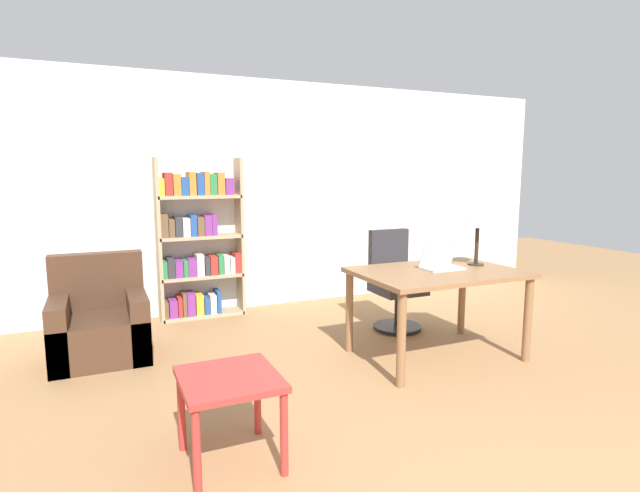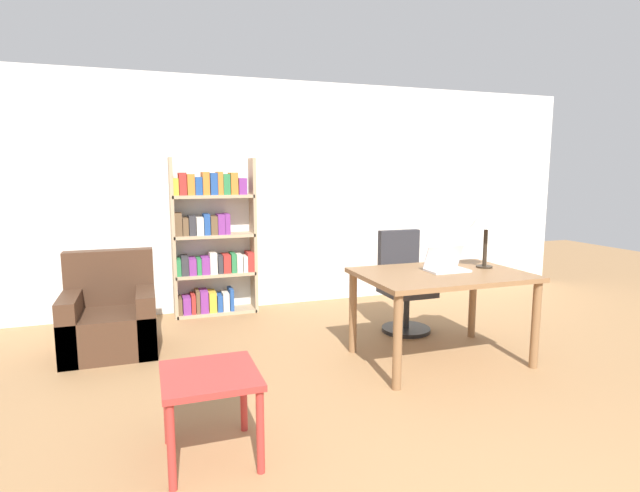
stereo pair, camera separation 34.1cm
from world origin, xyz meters
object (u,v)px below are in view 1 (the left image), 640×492
desk (437,282)px  bookshelf (197,244)px  office_chair (394,283)px  table_lamp (478,218)px  side_table_blue (230,390)px  laptop (441,263)px  armchair (100,325)px

desk → bookshelf: bearing=128.6°
office_chair → table_lamp: bearing=-64.9°
desk → side_table_blue: size_ratio=2.54×
bookshelf → laptop: bearing=-49.7°
desk → table_lamp: table_lamp is taller
table_lamp → armchair: size_ratio=0.60×
side_table_blue → table_lamp: bearing=20.4°
laptop → bookshelf: size_ratio=0.20×
laptop → office_chair: office_chair is taller
laptop → table_lamp: bearing=2.7°
desk → side_table_blue: desk is taller
table_lamp → bookshelf: bookshelf is taller
office_chair → bookshelf: size_ratio=0.58×
laptop → office_chair: bearing=86.9°
laptop → side_table_blue: bearing=-156.4°
armchair → desk: bearing=-23.7°
table_lamp → side_table_blue: size_ratio=0.98×
office_chair → side_table_blue: (-2.18, -1.74, -0.05)m
laptop → bookshelf: (-1.75, 2.06, 0.01)m
desk → armchair: armchair is taller
table_lamp → armchair: 3.51m
bookshelf → side_table_blue: bearing=-97.4°
laptop → side_table_blue: (-2.13, -0.93, -0.40)m
side_table_blue → office_chair: bearing=38.7°
desk → side_table_blue: 2.26m
desk → armchair: 2.99m
table_lamp → side_table_blue: bearing=-159.6°
laptop → armchair: laptop is taller
desk → office_chair: (0.11, 0.86, -0.20)m
office_chair → bookshelf: 2.21m
side_table_blue → bookshelf: size_ratio=0.31×
laptop → bookshelf: 2.70m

